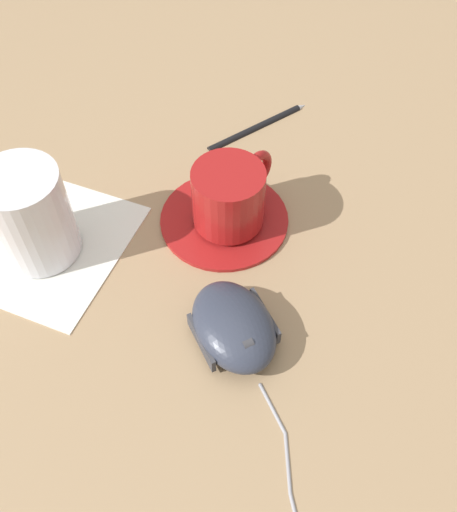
{
  "coord_description": "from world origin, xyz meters",
  "views": [
    {
      "loc": [
        -0.37,
        -0.06,
        0.46
      ],
      "look_at": [
        -0.05,
        -0.1,
        0.03
      ],
      "focal_mm": 40.0,
      "sensor_mm": 36.0,
      "label": 1
    }
  ],
  "objects_px": {
    "coffee_cup": "(230,195)",
    "pen": "(258,124)",
    "saucer": "(224,218)",
    "drinking_glass": "(30,218)",
    "computer_mouse": "(234,326)"
  },
  "relations": [
    {
      "from": "coffee_cup",
      "to": "drinking_glass",
      "type": "bearing_deg",
      "value": 95.04
    },
    {
      "from": "coffee_cup",
      "to": "pen",
      "type": "bearing_deg",
      "value": -19.47
    },
    {
      "from": "coffee_cup",
      "to": "pen",
      "type": "height_order",
      "value": "coffee_cup"
    },
    {
      "from": "coffee_cup",
      "to": "computer_mouse",
      "type": "distance_m",
      "value": 0.14
    },
    {
      "from": "coffee_cup",
      "to": "drinking_glass",
      "type": "xyz_separation_m",
      "value": [
        -0.02,
        0.19,
        0.01
      ]
    },
    {
      "from": "drinking_glass",
      "to": "saucer",
      "type": "bearing_deg",
      "value": -84.0
    },
    {
      "from": "pen",
      "to": "coffee_cup",
      "type": "bearing_deg",
      "value": 160.53
    },
    {
      "from": "coffee_cup",
      "to": "pen",
      "type": "xyz_separation_m",
      "value": [
        0.15,
        -0.05,
        -0.04
      ]
    },
    {
      "from": "saucer",
      "to": "coffee_cup",
      "type": "height_order",
      "value": "coffee_cup"
    },
    {
      "from": "saucer",
      "to": "drinking_glass",
      "type": "relative_size",
      "value": 1.36
    },
    {
      "from": "drinking_glass",
      "to": "pen",
      "type": "height_order",
      "value": "drinking_glass"
    },
    {
      "from": "pen",
      "to": "drinking_glass",
      "type": "bearing_deg",
      "value": 123.74
    },
    {
      "from": "saucer",
      "to": "drinking_glass",
      "type": "height_order",
      "value": "drinking_glass"
    },
    {
      "from": "pen",
      "to": "computer_mouse",
      "type": "bearing_deg",
      "value": 167.15
    },
    {
      "from": "saucer",
      "to": "drinking_glass",
      "type": "distance_m",
      "value": 0.19
    }
  ]
}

